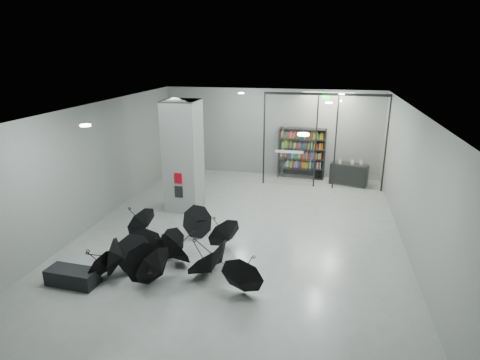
% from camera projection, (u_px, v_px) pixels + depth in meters
% --- Properties ---
extents(room, '(14.00, 14.02, 4.01)m').
position_uv_depth(room, '(239.00, 149.00, 11.80)').
color(room, gray).
rests_on(room, ground).
extents(column, '(1.20, 1.20, 4.00)m').
position_uv_depth(column, '(183.00, 156.00, 14.42)').
color(column, slate).
rests_on(column, ground).
extents(fire_cabinet, '(0.28, 0.04, 0.38)m').
position_uv_depth(fire_cabinet, '(178.00, 178.00, 14.04)').
color(fire_cabinet, '#A50A07').
rests_on(fire_cabinet, column).
extents(info_panel, '(0.30, 0.03, 0.42)m').
position_uv_depth(info_panel, '(179.00, 192.00, 14.20)').
color(info_panel, black).
rests_on(info_panel, column).
extents(exit_sign, '(0.30, 0.06, 0.15)m').
position_uv_depth(exit_sign, '(326.00, 98.00, 15.96)').
color(exit_sign, '#0CE533').
rests_on(exit_sign, room).
extents(glass_partition, '(5.06, 0.08, 4.00)m').
position_uv_depth(glass_partition, '(323.00, 137.00, 16.65)').
color(glass_partition, silver).
rests_on(glass_partition, ground).
extents(bench, '(1.31, 0.62, 0.41)m').
position_uv_depth(bench, '(72.00, 277.00, 10.06)').
color(bench, black).
rests_on(bench, ground).
extents(bookshelf, '(2.12, 0.62, 2.30)m').
position_uv_depth(bookshelf, '(302.00, 153.00, 18.31)').
color(bookshelf, black).
rests_on(bookshelf, ground).
extents(shop_counter, '(1.67, 1.01, 0.94)m').
position_uv_depth(shop_counter, '(349.00, 174.00, 17.52)').
color(shop_counter, black).
rests_on(shop_counter, ground).
extents(umbrella_cluster, '(4.92, 4.45, 1.32)m').
position_uv_depth(umbrella_cluster, '(173.00, 256.00, 10.84)').
color(umbrella_cluster, black).
rests_on(umbrella_cluster, ground).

